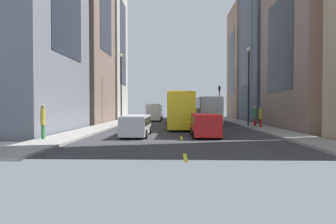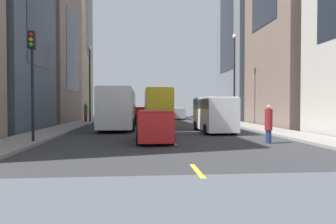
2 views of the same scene
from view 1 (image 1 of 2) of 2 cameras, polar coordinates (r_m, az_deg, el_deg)
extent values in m
plane|color=#333335|center=(32.67, 2.39, -2.68)|extent=(43.01, 43.01, 0.00)
cube|color=gray|center=(33.78, 16.45, -2.48)|extent=(2.61, 44.00, 0.15)
cube|color=gray|center=(33.57, -11.75, -2.47)|extent=(2.61, 44.00, 0.15)
cube|color=yellow|center=(53.63, 2.10, -1.10)|extent=(0.16, 2.00, 0.01)
cube|color=yellow|center=(46.64, 2.16, -1.47)|extent=(0.16, 2.00, 0.01)
cube|color=yellow|center=(39.65, 2.26, -1.97)|extent=(0.16, 2.00, 0.01)
cube|color=yellow|center=(32.67, 2.39, -2.67)|extent=(0.16, 2.00, 0.01)
cube|color=yellow|center=(25.69, 2.60, -3.77)|extent=(0.16, 2.00, 0.01)
cube|color=yellow|center=(18.73, 2.96, -5.67)|extent=(0.16, 2.00, 0.01)
cube|color=yellow|center=(11.81, 3.76, -9.81)|extent=(0.16, 2.00, 0.01)
cube|color=#937760|center=(50.70, 17.67, 10.03)|extent=(7.30, 8.70, 20.02)
cube|color=#1E232D|center=(50.70, 17.67, 10.03)|extent=(7.37, 4.78, 11.01)
cube|color=#4C5666|center=(41.70, 23.04, 13.52)|extent=(9.31, 9.49, 22.34)
cube|color=#1E232D|center=(41.70, 23.04, 13.52)|extent=(9.40, 5.22, 12.29)
cube|color=#7A665B|center=(30.09, 29.36, 12.59)|extent=(7.04, 11.31, 16.50)
cube|color=#1E232D|center=(30.09, 29.36, 12.59)|extent=(7.11, 6.22, 9.07)
cube|color=#B7B2A8|center=(49.35, -14.07, 14.17)|extent=(7.38, 9.07, 26.57)
cube|color=#1E232D|center=(49.35, -14.07, 14.17)|extent=(7.46, 4.99, 14.62)
cube|color=silver|center=(35.78, 8.18, 0.50)|extent=(2.55, 12.23, 3.00)
cube|color=black|center=(35.78, 8.19, 1.86)|extent=(2.60, 11.25, 1.20)
cube|color=beige|center=(35.79, 8.19, 2.96)|extent=(2.45, 11.74, 0.08)
cylinder|color=black|center=(32.23, 11.02, -1.87)|extent=(0.46, 1.00, 1.00)
cylinder|color=black|center=(31.93, 6.86, -1.89)|extent=(0.46, 1.00, 1.00)
cylinder|color=black|center=(39.72, 9.24, -1.26)|extent=(0.46, 1.00, 1.00)
cylinder|color=black|center=(39.48, 5.86, -1.27)|extent=(0.46, 1.00, 1.00)
cube|color=yellow|center=(29.49, 2.62, 0.50)|extent=(2.45, 13.94, 3.30)
cube|color=black|center=(29.49, 2.62, 2.16)|extent=(2.50, 12.83, 1.48)
cube|color=gold|center=(29.52, 2.63, 3.78)|extent=(2.35, 13.39, 0.08)
cylinder|color=black|center=(25.29, 5.35, -3.00)|extent=(0.44, 0.76, 0.76)
cylinder|color=black|center=(25.24, 0.23, -3.00)|extent=(0.44, 0.76, 0.76)
cylinder|color=black|center=(33.90, 4.40, -1.90)|extent=(0.44, 0.76, 0.76)
cylinder|color=black|center=(33.87, 0.59, -1.90)|extent=(0.44, 0.76, 0.76)
cube|color=white|center=(40.66, -2.92, 0.01)|extent=(2.05, 6.10, 2.30)
cube|color=black|center=(40.65, -2.92, 1.07)|extent=(2.09, 5.62, 0.69)
cube|color=silver|center=(40.65, -2.92, 1.68)|extent=(1.97, 5.86, 0.08)
cylinder|color=black|center=(38.75, -1.75, -1.52)|extent=(0.37, 0.72, 0.72)
cylinder|color=black|center=(38.90, -4.52, -1.51)|extent=(0.37, 0.72, 0.72)
cylinder|color=black|center=(42.52, -1.44, -1.27)|extent=(0.37, 0.72, 0.72)
cylinder|color=black|center=(42.66, -3.98, -1.26)|extent=(0.37, 0.72, 0.72)
cube|color=red|center=(46.06, 3.42, -0.39)|extent=(1.77, 4.63, 1.47)
cube|color=black|center=(46.05, 3.42, 0.08)|extent=(1.80, 4.26, 0.62)
cube|color=#A91A1A|center=(46.04, 3.42, 0.58)|extent=(1.70, 4.45, 0.08)
cylinder|color=black|center=(44.68, 4.52, -1.21)|extent=(0.32, 0.62, 0.62)
cylinder|color=black|center=(44.63, 2.43, -1.21)|extent=(0.32, 0.62, 0.62)
cylinder|color=black|center=(47.55, 4.34, -1.05)|extent=(0.32, 0.62, 0.62)
cylinder|color=black|center=(47.50, 2.38, -1.05)|extent=(0.32, 0.62, 0.62)
cube|color=red|center=(19.66, 8.05, -2.74)|extent=(1.89, 4.00, 1.45)
cube|color=black|center=(19.64, 8.05, -1.66)|extent=(1.93, 3.68, 0.61)
cube|color=#A91A1A|center=(19.62, 8.06, -0.51)|extent=(1.82, 3.84, 0.08)
cylinder|color=black|center=(18.61, 11.15, -4.80)|extent=(0.34, 0.62, 0.62)
cylinder|color=black|center=(18.40, 5.78, -4.85)|extent=(0.34, 0.62, 0.62)
cylinder|color=black|center=(21.05, 10.03, -4.08)|extent=(0.34, 0.62, 0.62)
cylinder|color=black|center=(20.86, 5.28, -4.11)|extent=(0.34, 0.62, 0.62)
cube|color=#B7BABF|center=(20.01, -6.88, -2.85)|extent=(1.78, 4.64, 1.32)
cube|color=black|center=(19.98, -6.88, -1.89)|extent=(1.82, 4.27, 0.56)
cube|color=#9C9EA2|center=(19.97, -6.88, -0.84)|extent=(1.71, 4.46, 0.08)
cylinder|color=black|center=(18.52, -5.02, -4.80)|extent=(0.32, 0.62, 0.62)
cylinder|color=black|center=(18.78, -10.01, -4.73)|extent=(0.32, 0.62, 0.62)
cylinder|color=black|center=(21.37, -4.13, -3.98)|extent=(0.32, 0.62, 0.62)
cylinder|color=black|center=(21.60, -8.46, -3.94)|extent=(0.32, 0.62, 0.62)
cylinder|color=maroon|center=(29.21, 18.32, -2.16)|extent=(0.28, 0.28, 0.79)
cylinder|color=#336B38|center=(29.17, 18.34, -0.35)|extent=(0.37, 0.37, 1.05)
sphere|color=tan|center=(29.16, 18.35, 0.94)|extent=(0.26, 0.26, 0.26)
cylinder|color=#336B38|center=(18.91, -25.43, -3.93)|extent=(0.23, 0.23, 0.89)
cylinder|color=gold|center=(18.85, -25.46, -0.93)|extent=(0.31, 0.31, 1.09)
sphere|color=#8C6647|center=(18.84, -25.48, 1.08)|extent=(0.24, 0.24, 0.24)
cylinder|color=navy|center=(47.59, -3.82, -1.00)|extent=(0.30, 0.30, 0.70)
cylinder|color=maroon|center=(47.56, -3.82, 0.09)|extent=(0.39, 0.39, 1.12)
sphere|color=tan|center=(47.56, -3.82, 0.89)|extent=(0.21, 0.21, 0.21)
cylinder|color=maroon|center=(28.30, 19.38, -2.26)|extent=(0.25, 0.25, 0.80)
cylinder|color=gold|center=(28.26, 19.40, -0.49)|extent=(0.33, 0.33, 0.95)
sphere|color=tan|center=(28.25, 19.40, 0.70)|extent=(0.22, 0.22, 0.22)
cylinder|color=black|center=(47.20, 11.06, 1.60)|extent=(0.14, 0.14, 4.75)
cube|color=black|center=(47.30, 11.07, 5.03)|extent=(0.32, 0.32, 0.90)
sphere|color=red|center=(47.49, 11.04, 5.32)|extent=(0.20, 0.20, 0.20)
sphere|color=orange|center=(47.47, 11.04, 5.01)|extent=(0.20, 0.20, 0.20)
sphere|color=green|center=(47.46, 11.04, 4.71)|extent=(0.20, 0.20, 0.20)
cylinder|color=black|center=(34.31, -10.11, 4.74)|extent=(0.18, 0.18, 8.38)
sphere|color=silver|center=(34.84, -10.14, 11.93)|extent=(0.44, 0.44, 0.44)
cylinder|color=black|center=(29.56, 17.04, 4.87)|extent=(0.18, 0.18, 7.99)
sphere|color=silver|center=(30.11, 17.10, 12.82)|extent=(0.44, 0.44, 0.44)
camera|label=2|loc=(62.83, 3.59, 1.11)|focal=32.58mm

